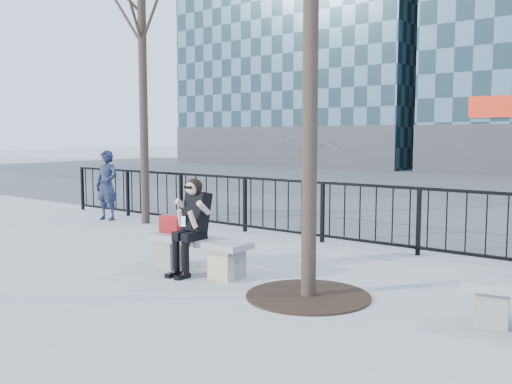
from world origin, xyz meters
The scene contains 10 objects.
ground centered at (0.00, 0.00, 0.00)m, with size 120.00×120.00×0.00m, color #9D9D98.
street_surface centered at (0.00, 15.00, 0.00)m, with size 60.00×23.00×0.01m, color #474747.
railing centered at (0.00, 3.00, 0.55)m, with size 14.00×0.06×1.10m.
tree_grate centered at (1.90, -0.10, 0.01)m, with size 1.50×1.50×0.02m, color black.
bench_main centered at (0.00, 0.00, 0.30)m, with size 1.65×0.46×0.49m.
seated_woman centered at (0.00, -0.16, 0.67)m, with size 0.50×0.64×1.34m.
handbag centered at (-0.58, 0.02, 0.62)m, with size 0.32×0.15×0.27m, color maroon.
shopping_bag centered at (0.55, -0.17, 0.17)m, with size 0.36×0.13×0.34m, color beige.
standing_man centered at (-5.04, 2.28, 0.79)m, with size 0.58×0.38×1.58m, color black.
vendor_umbrella centered at (-2.13, 5.93, 0.97)m, with size 2.11×2.16×1.94m, color gold.
Camera 1 is at (5.52, -5.75, 1.95)m, focal length 40.00 mm.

